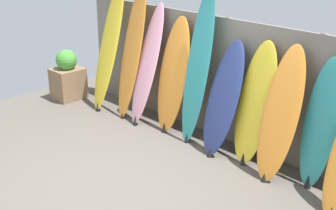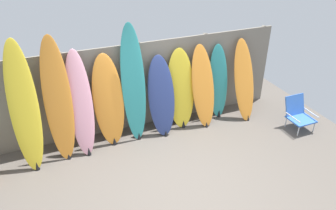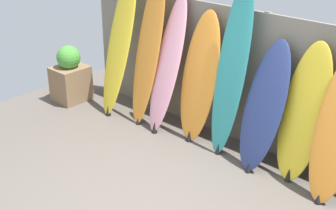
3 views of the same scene
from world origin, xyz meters
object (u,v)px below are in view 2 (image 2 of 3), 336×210
(surfboard_yellow_0, at_px, (24,108))
(surfboard_orange_9, at_px, (244,81))
(surfboard_navy_5, at_px, (161,97))
(surfboard_orange_7, at_px, (203,87))
(surfboard_pink_2, at_px, (80,104))
(surfboard_orange_1, at_px, (58,101))
(surfboard_orange_3, at_px, (109,101))
(surfboard_yellow_6, at_px, (181,90))
(surfboard_teal_8, at_px, (218,82))
(surfboard_teal_4, at_px, (133,85))
(beach_chair, at_px, (298,113))

(surfboard_yellow_0, xyz_separation_m, surfboard_orange_9, (4.34, -0.01, -0.28))
(surfboard_navy_5, distance_m, surfboard_orange_7, 0.92)
(surfboard_pink_2, bearing_deg, surfboard_navy_5, -0.02)
(surfboard_yellow_0, height_order, surfboard_orange_1, surfboard_yellow_0)
(surfboard_yellow_0, bearing_deg, surfboard_pink_2, 3.21)
(surfboard_orange_3, xyz_separation_m, surfboard_yellow_6, (1.49, 0.03, -0.06))
(surfboard_yellow_6, bearing_deg, surfboard_orange_7, -12.69)
(surfboard_orange_3, distance_m, surfboard_teal_8, 2.40)
(surfboard_teal_4, bearing_deg, surfboard_yellow_0, -176.71)
(surfboard_pink_2, xyz_separation_m, surfboard_teal_4, (1.02, 0.06, 0.17))
(surfboard_teal_4, bearing_deg, surfboard_orange_1, -177.29)
(surfboard_pink_2, bearing_deg, surfboard_yellow_0, -176.79)
(surfboard_orange_7, bearing_deg, surfboard_orange_9, -2.65)
(surfboard_orange_3, relative_size, surfboard_yellow_6, 1.07)
(surfboard_yellow_0, height_order, surfboard_orange_9, surfboard_yellow_0)
(surfboard_navy_5, distance_m, surfboard_teal_8, 1.37)
(surfboard_orange_3, xyz_separation_m, surfboard_navy_5, (1.03, -0.06, -0.08))
(surfboard_orange_1, relative_size, surfboard_orange_9, 1.33)
(surfboard_yellow_6, height_order, beach_chair, surfboard_yellow_6)
(surfboard_orange_3, height_order, surfboard_teal_4, surfboard_teal_4)
(surfboard_yellow_0, bearing_deg, surfboard_orange_3, 4.42)
(surfboard_yellow_0, height_order, surfboard_pink_2, surfboard_yellow_0)
(surfboard_orange_1, relative_size, surfboard_navy_5, 1.39)
(surfboard_navy_5, xyz_separation_m, surfboard_yellow_6, (0.46, 0.09, 0.02))
(surfboard_orange_3, distance_m, surfboard_navy_5, 1.04)
(surfboard_orange_9, bearing_deg, surfboard_pink_2, 178.98)
(surfboard_yellow_0, height_order, surfboard_yellow_6, surfboard_yellow_0)
(surfboard_teal_8, bearing_deg, surfboard_pink_2, -177.21)
(surfboard_teal_8, distance_m, beach_chair, 1.76)
(surfboard_orange_1, xyz_separation_m, surfboard_teal_8, (3.28, 0.15, -0.31))
(surfboard_orange_3, xyz_separation_m, surfboard_teal_8, (2.40, 0.08, -0.09))
(surfboard_navy_5, height_order, surfboard_teal_8, surfboard_teal_8)
(surfboard_orange_7, height_order, surfboard_orange_9, surfboard_orange_7)
(surfboard_yellow_0, xyz_separation_m, surfboard_teal_8, (3.83, 0.19, -0.31))
(surfboard_teal_4, relative_size, surfboard_yellow_6, 1.37)
(surfboard_teal_4, bearing_deg, surfboard_navy_5, -6.45)
(surfboard_navy_5, bearing_deg, surfboard_orange_9, -1.84)
(surfboard_orange_1, xyz_separation_m, beach_chair, (4.59, -0.94, -0.76))
(surfboard_pink_2, distance_m, surfboard_teal_4, 1.03)
(surfboard_yellow_0, bearing_deg, surfboard_teal_4, 3.29)
(surfboard_teal_4, relative_size, surfboard_orange_7, 1.34)
(surfboard_pink_2, height_order, beach_chair, surfboard_pink_2)
(surfboard_orange_7, bearing_deg, surfboard_pink_2, 179.62)
(surfboard_orange_7, bearing_deg, surfboard_orange_1, 179.78)
(surfboard_yellow_0, distance_m, surfboard_teal_8, 3.85)
(surfboard_orange_1, distance_m, surfboard_orange_7, 2.84)
(surfboard_orange_1, distance_m, beach_chair, 4.75)
(surfboard_yellow_0, distance_m, surfboard_teal_4, 1.93)
(surfboard_navy_5, distance_m, beach_chair, 2.87)
(surfboard_pink_2, height_order, surfboard_orange_3, surfboard_pink_2)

